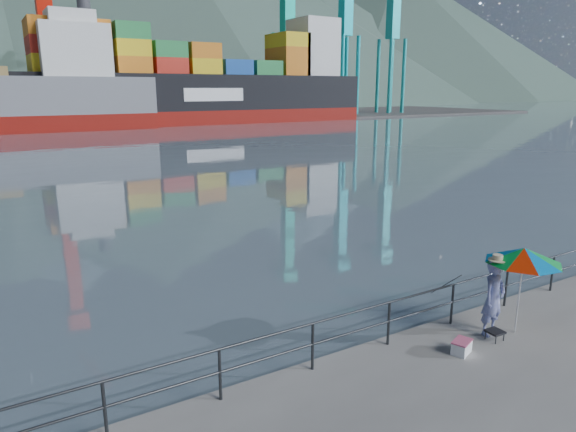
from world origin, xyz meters
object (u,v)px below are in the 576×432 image
object	(u,v)px
fisherman	(493,298)
cooler_bag	(462,347)
beach_umbrella	(524,255)
container_ship	(212,86)

from	to	relation	value
fisherman	cooler_bag	world-z (taller)	fisherman
fisherman	beach_umbrella	world-z (taller)	beach_umbrella
cooler_bag	container_ship	bearing A→B (deg)	50.38
beach_umbrella	container_ship	size ratio (longest dim) A/B	0.04
beach_umbrella	container_ship	world-z (taller)	container_ship
beach_umbrella	fisherman	bearing A→B (deg)	155.62
fisherman	cooler_bag	distance (m)	1.50
beach_umbrella	cooler_bag	xyz separation A→B (m)	(-1.83, -0.01, -1.74)
fisherman	beach_umbrella	size ratio (longest dim) A/B	0.86
beach_umbrella	cooler_bag	size ratio (longest dim) A/B	4.55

